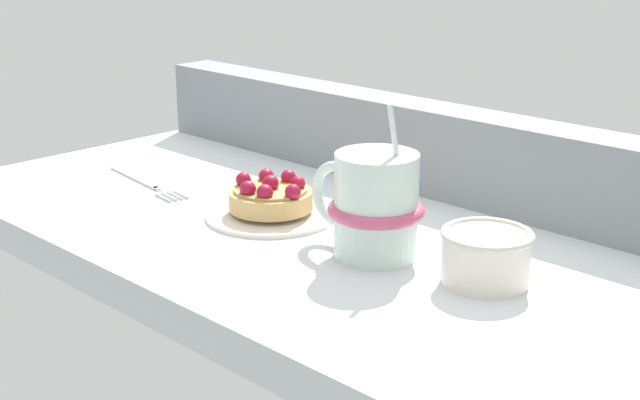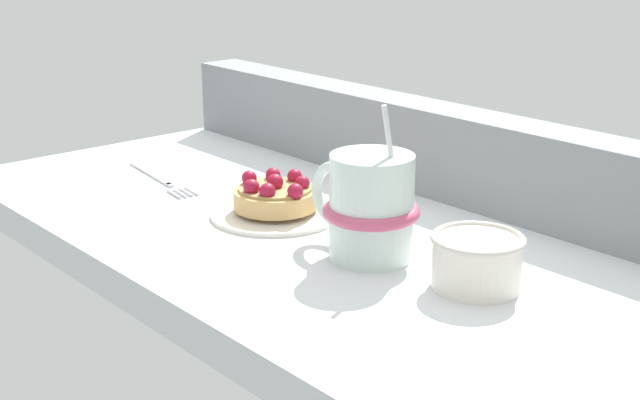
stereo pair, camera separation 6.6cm
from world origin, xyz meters
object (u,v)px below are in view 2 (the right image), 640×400
Objects in this scene: dessert_plate at (276,212)px; coffee_mug at (369,207)px; raspberry_tart at (275,195)px; dessert_fork at (160,178)px; sugar_bowl at (479,259)px.

coffee_mug reaches higher than dessert_plate.
coffee_mug is at bearing -2.91° from raspberry_tart.
sugar_bowl reaches higher than dessert_fork.
coffee_mug is 11.68cm from sugar_bowl.
coffee_mug reaches higher than raspberry_tart.
dessert_plate is 1.71× the size of sugar_bowl.
raspberry_tart is 0.53× the size of dessert_fork.
dessert_plate is 1.88cm from raspberry_tart.
dessert_fork is 45.69cm from sugar_bowl.
dessert_fork is 2.08× the size of sugar_bowl.
raspberry_tart reaches higher than dessert_plate.
sugar_bowl is at bearing 3.33° from raspberry_tart.
raspberry_tart is 19.59cm from dessert_fork.
dessert_fork is (-19.34, -2.40, -0.14)cm from dessert_plate.
dessert_plate is at bearing -176.69° from sugar_bowl.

